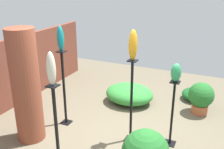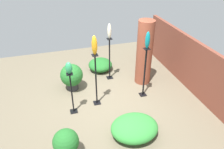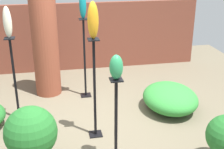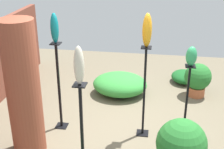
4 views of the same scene
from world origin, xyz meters
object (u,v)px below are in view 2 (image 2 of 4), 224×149
Objects in this scene: pedestal_amber at (96,82)px; potted_plant_walkway_edge at (72,76)px; pedestal_ivory at (110,61)px; pedestal_jade at (72,95)px; potted_plant_near_pillar at (66,143)px; art_vase_ivory at (109,31)px; pedestal_teal at (144,75)px; art_vase_jade at (69,68)px; art_vase_amber at (94,45)px; brick_pillar at (144,53)px; art_vase_teal at (148,40)px.

potted_plant_walkway_edge is at bearing -148.35° from pedestal_amber.
pedestal_ivory is at bearing 148.92° from pedestal_amber.
pedestal_jade is 1.47m from potted_plant_near_pillar.
pedestal_ivory is at bearing -14.04° from art_vase_ivory.
potted_plant_near_pillar is at bearing -57.09° from pedestal_teal.
art_vase_jade is (1.39, -1.43, 0.71)m from pedestal_ivory.
pedestal_amber is at bearing 104.50° from art_vase_jade.
pedestal_ivory is 1.82m from art_vase_amber.
brick_pillar is at bearing 130.05° from potted_plant_near_pillar.
art_vase_ivory reaches higher than pedestal_teal.
brick_pillar is at bearing 62.79° from art_vase_ivory.
potted_plant_walkway_edge reaches higher than potted_plant_near_pillar.
potted_plant_near_pillar is at bearing -10.40° from potted_plant_walkway_edge.
pedestal_jade is at bearing 90.00° from art_vase_jade.
brick_pillar reaches higher than art_vase_teal.
art_vase_amber is at bearing -90.37° from pedestal_teal.
potted_plant_near_pillar is at bearing -32.74° from pedestal_amber.
pedestal_amber is (0.71, -1.72, -0.32)m from brick_pillar.
pedestal_jade is 2.14m from pedestal_teal.
pedestal_amber is 2.99× the size of art_vase_amber.
pedestal_teal is 1.81× the size of potted_plant_walkway_edge.
brick_pillar is 6.58× the size of art_vase_jade.
pedestal_ivory is (-1.39, 1.43, 0.10)m from pedestal_jade.
potted_plant_walkway_edge is at bearing -114.94° from art_vase_teal.
art_vase_amber reaches higher than pedestal_teal.
art_vase_ivory reaches higher than potted_plant_walkway_edge.
potted_plant_near_pillar is (2.31, -2.75, -0.64)m from brick_pillar.
pedestal_teal reaches higher than art_vase_jade.
potted_plant_walkway_edge is (-1.10, 0.13, -0.08)m from pedestal_jade.
potted_plant_walkway_edge is at bearing -77.26° from pedestal_ivory.
art_vase_amber reaches higher than pedestal_amber.
potted_plant_near_pillar is (1.42, -0.33, -0.98)m from art_vase_jade.
art_vase_teal is (0.00, -0.00, 1.07)m from pedestal_teal.
art_vase_amber is at bearing 104.50° from art_vase_jade.
pedestal_ivory is (-1.22, -0.70, -0.05)m from pedestal_teal.
art_vase_amber is 1.08× the size of art_vase_teal.
pedestal_amber reaches higher than potted_plant_near_pillar.
art_vase_amber is (-0.01, -1.43, 1.10)m from pedestal_teal.
art_vase_ivory is at bearing 148.92° from art_vase_amber.
brick_pillar reaches higher than pedestal_teal.
art_vase_teal is at bearing 89.63° from pedestal_amber.
art_vase_teal reaches higher than pedestal_jade.
brick_pillar is 1.45× the size of pedestal_ivory.
pedestal_jade is 1.70× the size of potted_plant_near_pillar.
art_vase_jade is (0.18, -0.70, 0.66)m from pedestal_amber.
art_vase_amber is 0.61× the size of potted_plant_walkway_edge.
pedestal_amber is at bearing -31.08° from pedestal_ivory.
art_vase_jade is 0.65× the size of art_vase_ivory.
art_vase_amber reaches higher than art_vase_ivory.
art_vase_jade reaches higher than pedestal_ivory.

